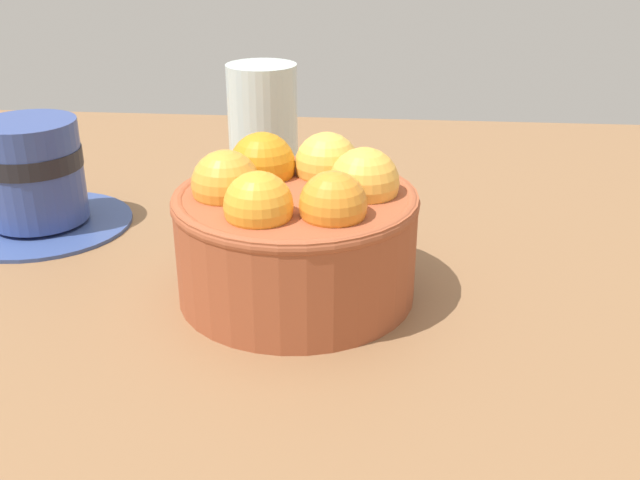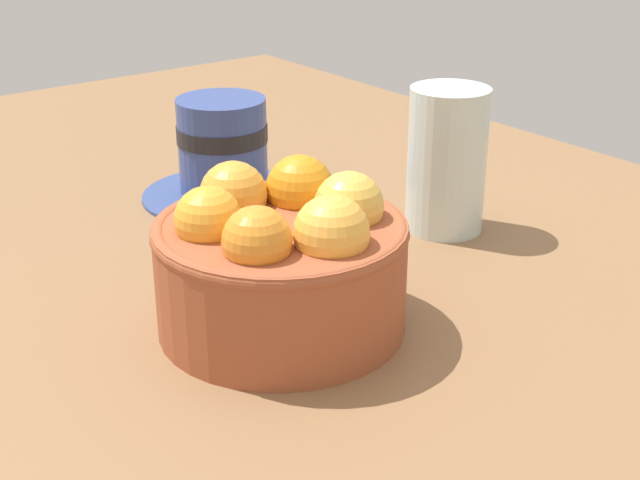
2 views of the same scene
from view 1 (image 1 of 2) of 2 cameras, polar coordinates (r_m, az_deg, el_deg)
name	(u,v)px [view 1 (image 1 of 2)]	position (r cm, az deg, el deg)	size (l,w,h in cm)	color
ground_plane	(297,321)	(50.06, -1.78, -6.32)	(135.40, 90.50, 4.45)	brown
terracotta_bowl	(296,228)	(47.00, -1.88, 0.94)	(15.64, 15.64, 9.89)	#9E4C2D
coffee_cup	(35,179)	(61.94, -21.26, 4.43)	(14.17, 14.17, 8.63)	#364A86
water_glass	(263,129)	(65.48, -4.44, 8.59)	(6.12, 6.12, 11.30)	silver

